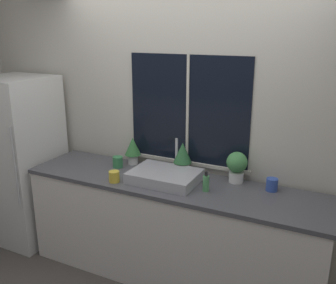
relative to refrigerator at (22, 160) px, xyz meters
name	(u,v)px	position (x,y,z in m)	size (l,w,h in m)	color
wall_back	(189,122)	(1.69, 0.42, 0.49)	(8.00, 0.09, 2.70)	beige
wall_left	(55,91)	(-0.61, 1.23, 0.49)	(0.06, 7.00, 2.70)	beige
counter	(171,230)	(1.69, 0.04, -0.40)	(2.62, 0.65, 0.92)	white
refrigerator	(22,160)	(0.00, 0.00, 0.00)	(0.67, 0.70, 1.71)	silver
sink	(165,176)	(1.64, 0.04, 0.10)	(0.57, 0.47, 0.32)	#ADADB2
potted_plant_left	(133,149)	(1.18, 0.28, 0.21)	(0.15, 0.15, 0.26)	white
potted_plant_center	(182,156)	(1.69, 0.28, 0.22)	(0.17, 0.17, 0.28)	white
potted_plant_right	(237,165)	(2.19, 0.28, 0.21)	(0.18, 0.18, 0.27)	white
soap_bottle	(206,183)	(2.02, 0.00, 0.13)	(0.05, 0.05, 0.16)	#519E5B
mug_yellow	(114,177)	(1.26, -0.17, 0.11)	(0.09, 0.09, 0.10)	gold
mug_green	(118,162)	(1.09, 0.14, 0.11)	(0.09, 0.09, 0.10)	#38844C
mug_blue	(272,185)	(2.50, 0.24, 0.11)	(0.09, 0.09, 0.10)	#3351AD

